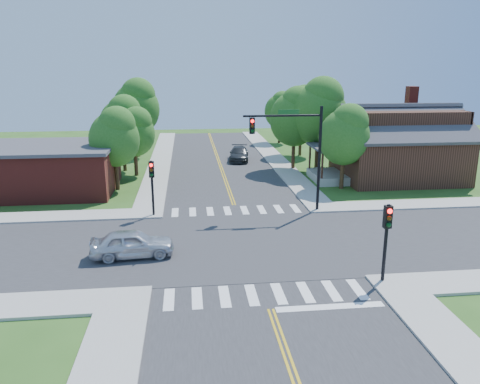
{
  "coord_description": "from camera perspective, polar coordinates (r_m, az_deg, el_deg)",
  "views": [
    {
      "loc": [
        -3.21,
        -24.61,
        9.76
      ],
      "look_at": [
        -0.07,
        3.12,
        2.2
      ],
      "focal_mm": 35.0,
      "sensor_mm": 36.0,
      "label": 1
    }
  ],
  "objects": [
    {
      "name": "signal_pole_se",
      "position": [
        22.1,
        17.48,
        -4.3
      ],
      "size": [
        0.34,
        0.42,
        3.8
      ],
      "color": "black",
      "rests_on": "ground"
    },
    {
      "name": "tree_e_c",
      "position": [
        52.45,
        7.58,
        9.95
      ],
      "size": [
        4.59,
        4.36,
        7.81
      ],
      "color": "#382314",
      "rests_on": "ground"
    },
    {
      "name": "intersection_patch",
      "position": [
        26.67,
        0.91,
        -6.31
      ],
      "size": [
        10.2,
        10.2,
        0.06
      ],
      "primitive_type": "cube",
      "color": "#2D2D30",
      "rests_on": "ground"
    },
    {
      "name": "tree_e_d",
      "position": [
        61.04,
        4.96,
        10.05
      ],
      "size": [
        3.94,
        3.74,
        6.69
      ],
      "color": "#382314",
      "rests_on": "ground"
    },
    {
      "name": "tree_e_a",
      "position": [
        38.44,
        12.74,
        6.98
      ],
      "size": [
        4.08,
        3.87,
        6.93
      ],
      "color": "#382314",
      "rests_on": "ground"
    },
    {
      "name": "tree_w_d",
      "position": [
        62.19,
        -11.96,
        9.39
      ],
      "size": [
        3.47,
        3.3,
        5.91
      ],
      "color": "#382314",
      "rests_on": "ground"
    },
    {
      "name": "signal_mast_ne",
      "position": [
        31.41,
        6.77,
        6.06
      ],
      "size": [
        5.3,
        0.42,
        7.2
      ],
      "color": "black",
      "rests_on": "ground"
    },
    {
      "name": "ground",
      "position": [
        26.67,
        0.91,
        -6.31
      ],
      "size": [
        100.0,
        100.0,
        0.0
      ],
      "primitive_type": "plane",
      "color": "#2A5119",
      "rests_on": "ground"
    },
    {
      "name": "stop_bar",
      "position": [
        20.42,
        10.92,
        -13.69
      ],
      "size": [
        4.6,
        0.45,
        0.09
      ],
      "primitive_type": "cube",
      "color": "white",
      "rests_on": "ground"
    },
    {
      "name": "house_ne",
      "position": [
        43.42,
        18.68,
        5.84
      ],
      "size": [
        13.05,
        8.8,
        7.11
      ],
      "color": "black",
      "rests_on": "ground"
    },
    {
      "name": "tree_w_c",
      "position": [
        52.51,
        -12.49,
        10.28
      ],
      "size": [
        5.04,
        4.79,
        8.57
      ],
      "color": "#382314",
      "rests_on": "ground"
    },
    {
      "name": "crosswalk_south",
      "position": [
        21.06,
        3.12,
        -12.33
      ],
      "size": [
        8.85,
        2.0,
        0.01
      ],
      "color": "white",
      "rests_on": "ground"
    },
    {
      "name": "tree_w_a",
      "position": [
        38.45,
        -14.98,
        6.67
      ],
      "size": [
        3.97,
        3.78,
        6.76
      ],
      "color": "#382314",
      "rests_on": "ground"
    },
    {
      "name": "tree_e_b",
      "position": [
        44.31,
        9.68,
        9.85
      ],
      "size": [
        5.23,
        4.97,
        8.89
      ],
      "color": "#382314",
      "rests_on": "ground"
    },
    {
      "name": "sidewalk_ne",
      "position": [
        45.72,
        18.32,
        2.14
      ],
      "size": [
        40.0,
        40.0,
        0.14
      ],
      "color": "#9E9B93",
      "rests_on": "ground"
    },
    {
      "name": "tree_bldg",
      "position": [
        43.26,
        -12.69,
        7.31
      ],
      "size": [
        3.71,
        3.52,
        6.3
      ],
      "color": "#382314",
      "rests_on": "ground"
    },
    {
      "name": "car_silver",
      "position": [
        25.23,
        -13.0,
        -6.22
      ],
      "size": [
        2.39,
        4.57,
        1.47
      ],
      "primitive_type": "imported",
      "rotation": [
        0.0,
        0.0,
        1.65
      ],
      "color": "silver",
      "rests_on": "ground"
    },
    {
      "name": "tree_house",
      "position": [
        45.04,
        6.77,
        9.28
      ],
      "size": [
        4.7,
        4.46,
        7.99
      ],
      "color": "#382314",
      "rests_on": "ground"
    },
    {
      "name": "sidewalk_nw",
      "position": [
        43.44,
        -23.15,
        1.03
      ],
      "size": [
        40.0,
        40.0,
        0.14
      ],
      "color": "#9E9B93",
      "rests_on": "ground"
    },
    {
      "name": "crosswalk_north",
      "position": [
        32.46,
        -0.49,
        -2.25
      ],
      "size": [
        8.85,
        2.0,
        0.01
      ],
      "color": "white",
      "rests_on": "ground"
    },
    {
      "name": "signal_pole_nw",
      "position": [
        31.1,
        -10.7,
        1.7
      ],
      "size": [
        0.34,
        0.42,
        3.8
      ],
      "color": "black",
      "rests_on": "ground"
    },
    {
      "name": "road_ew",
      "position": [
        26.66,
        0.91,
        -6.26
      ],
      "size": [
        90.0,
        10.0,
        0.04
      ],
      "primitive_type": "cube",
      "color": "#2D2D30",
      "rests_on": "ground"
    },
    {
      "name": "tree_w_b",
      "position": [
        45.54,
        -14.1,
        8.37
      ],
      "size": [
        4.25,
        4.04,
        7.23
      ],
      "color": "#382314",
      "rests_on": "ground"
    },
    {
      "name": "centerline",
      "position": [
        26.65,
        0.91,
        -6.22
      ],
      "size": [
        0.3,
        90.0,
        0.01
      ],
      "color": "gold",
      "rests_on": "ground"
    },
    {
      "name": "road_ns",
      "position": [
        26.66,
        0.91,
        -6.27
      ],
      "size": [
        10.0,
        90.0,
        0.04
      ],
      "primitive_type": "cube",
      "color": "#2D2D30",
      "rests_on": "ground"
    },
    {
      "name": "car_dgrey",
      "position": [
        49.56,
        -0.11,
        4.62
      ],
      "size": [
        3.22,
        5.34,
        1.4
      ],
      "primitive_type": "imported",
      "rotation": [
        0.0,
        0.0,
        -0.13
      ],
      "color": "#2C2F31",
      "rests_on": "ground"
    },
    {
      "name": "building_nw",
      "position": [
        40.15,
        -22.23,
        2.71
      ],
      "size": [
        10.4,
        8.4,
        3.73
      ],
      "color": "maroon",
      "rests_on": "ground"
    }
  ]
}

